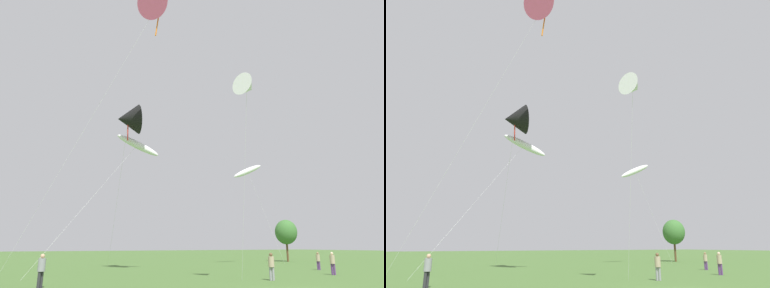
% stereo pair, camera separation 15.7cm
% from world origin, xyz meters
% --- Properties ---
extents(person_standing_0, '(0.37, 0.37, 1.67)m').
position_xyz_m(person_standing_0, '(2.89, 5.59, 0.97)').
color(person_standing_0, gray).
rests_on(person_standing_0, ground).
extents(person_standing_1, '(0.37, 0.37, 1.65)m').
position_xyz_m(person_standing_1, '(9.89, 6.72, 0.95)').
color(person_standing_1, '#593372').
rests_on(person_standing_1, ground).
extents(person_standing_2, '(0.34, 0.34, 1.54)m').
position_xyz_m(person_standing_2, '(13.51, 11.38, 0.89)').
color(person_standing_2, '#593372').
rests_on(person_standing_2, ground).
extents(person_standing_3, '(0.38, 0.38, 1.70)m').
position_xyz_m(person_standing_3, '(-10.47, 8.10, 0.98)').
color(person_standing_3, '#2D2D33').
rests_on(person_standing_3, ground).
extents(kite_flying_1, '(11.15, 6.50, 12.72)m').
position_xyz_m(kite_flying_1, '(-1.81, 18.23, 11.33)').
color(kite_flying_1, silver).
rests_on(kite_flying_1, ground).
extents(kite_flying_2, '(6.05, 2.05, 12.38)m').
position_xyz_m(kite_flying_2, '(14.58, 22.45, 11.19)').
color(kite_flying_2, silver).
rests_on(kite_flying_2, ground).
extents(kite_flying_3, '(1.78, 3.53, 12.88)m').
position_xyz_m(kite_flying_3, '(0.32, 4.03, 12.08)').
color(kite_flying_3, silver).
rests_on(kite_flying_3, ground).
extents(kite_flying_4, '(10.99, 7.45, 23.20)m').
position_xyz_m(kite_flying_4, '(-3.24, 10.78, 21.51)').
color(kite_flying_4, silver).
rests_on(kite_flying_4, ground).
extents(kite_flying_5, '(3.58, 12.84, 15.11)m').
position_xyz_m(kite_flying_5, '(-2.99, 17.74, 13.59)').
color(kite_flying_5, silver).
rests_on(kite_flying_5, ground).
extents(park_tree_1, '(3.04, 3.04, 5.62)m').
position_xyz_m(park_tree_1, '(23.29, 25.51, 3.93)').
color(park_tree_1, brown).
rests_on(park_tree_1, ground).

